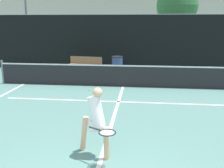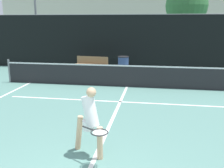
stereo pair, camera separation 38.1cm
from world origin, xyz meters
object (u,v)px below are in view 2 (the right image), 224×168
object	(u,v)px
trash_bin	(123,65)
parked_car	(162,55)
courtside_bench	(92,64)
player_practicing	(90,119)

from	to	relation	value
trash_bin	parked_car	bearing A→B (deg)	61.93
courtside_bench	parked_car	world-z (taller)	parked_car
player_practicing	trash_bin	distance (m)	9.10
trash_bin	parked_car	world-z (taller)	parked_car
player_practicing	parked_car	xyz separation A→B (m)	(1.76, 13.17, -0.25)
courtside_bench	trash_bin	bearing A→B (deg)	6.61
trash_bin	parked_car	distance (m)	4.63
courtside_bench	parked_car	bearing A→B (deg)	53.12
player_practicing	trash_bin	world-z (taller)	player_practicing
player_practicing	courtside_bench	distance (m)	9.38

